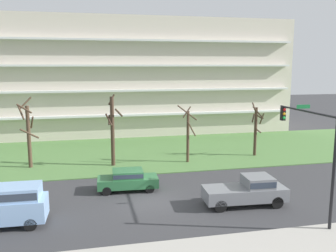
{
  "coord_description": "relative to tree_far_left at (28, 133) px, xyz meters",
  "views": [
    {
      "loc": [
        -3.82,
        -23.24,
        9.14
      ],
      "look_at": [
        2.62,
        6.0,
        4.13
      ],
      "focal_mm": 38.83,
      "sensor_mm": 36.0,
      "label": 1
    }
  ],
  "objects": [
    {
      "name": "tree_far_left",
      "position": [
        0.0,
        0.0,
        0.0
      ],
      "size": [
        1.84,
        1.79,
        6.38
      ],
      "color": "#4C3828",
      "rests_on": "ground"
    },
    {
      "name": "apartment_building",
      "position": [
        9.12,
        17.35,
        4.37
      ],
      "size": [
        46.92,
        12.23,
        15.21
      ],
      "color": "beige",
      "rests_on": "ground"
    },
    {
      "name": "pickup_gray_near_left",
      "position": [
        15.38,
        -12.3,
        -2.22
      ],
      "size": [
        5.5,
        2.3,
        1.95
      ],
      "rotation": [
        0.0,
        0.0,
        -0.06
      ],
      "color": "slate",
      "rests_on": "ground"
    },
    {
      "name": "ground",
      "position": [
        9.12,
        -10.29,
        -3.24
      ],
      "size": [
        160.0,
        160.0,
        0.0
      ],
      "primitive_type": "plane",
      "color": "#38383A"
    },
    {
      "name": "tree_center",
      "position": [
        14.33,
        -1.26,
        -0.43
      ],
      "size": [
        1.92,
        1.66,
        5.6
      ],
      "color": "#4C3828",
      "rests_on": "ground"
    },
    {
      "name": "traffic_signal_mast",
      "position": [
        18.19,
        -14.94,
        1.43
      ],
      "size": [
        0.9,
        5.94,
        6.79
      ],
      "color": "black",
      "rests_on": "ground"
    },
    {
      "name": "tree_left",
      "position": [
        7.35,
        -0.89,
        0.19
      ],
      "size": [
        1.64,
        1.36,
        6.59
      ],
      "color": "#423023",
      "rests_on": "ground"
    },
    {
      "name": "grass_lawn_strip",
      "position": [
        9.12,
        3.71,
        -3.2
      ],
      "size": [
        80.0,
        16.0,
        0.08
      ],
      "primitive_type": "cube",
      "color": "#547F42",
      "rests_on": "ground"
    },
    {
      "name": "sedan_green_center_right",
      "position": [
        7.94,
        -7.79,
        -2.36
      ],
      "size": [
        4.5,
        2.05,
        1.57
      ],
      "rotation": [
        0.0,
        0.0,
        3.08
      ],
      "color": "#2D6B3D",
      "rests_on": "ground"
    },
    {
      "name": "tree_right",
      "position": [
        21.72,
        -0.25,
        -0.39
      ],
      "size": [
        1.43,
        1.29,
        5.49
      ],
      "color": "#423023",
      "rests_on": "ground"
    }
  ]
}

